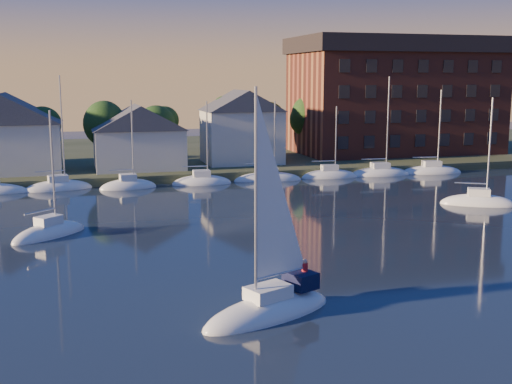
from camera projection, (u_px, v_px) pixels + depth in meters
name	position (u px, v px, depth m)	size (l,w,h in m)	color
ground	(396.00, 351.00, 29.70)	(260.00, 260.00, 0.00)	black
shoreline_land	(167.00, 158.00, 100.69)	(160.00, 50.00, 2.00)	#2D3720
wooden_dock	(193.00, 180.00, 78.92)	(120.00, 3.00, 1.00)	brown
clubhouse_west	(4.00, 132.00, 77.63)	(13.65, 9.45, 9.64)	beige
clubhouse_centre	(139.00, 136.00, 81.13)	(11.55, 8.40, 8.08)	beige
clubhouse_east	(242.00, 126.00, 86.64)	(10.50, 8.40, 9.80)	beige
condo_block	(395.00, 95.00, 98.60)	(31.00, 17.00, 17.40)	brown
tree_line	(192.00, 116.00, 88.60)	(93.40, 5.40, 8.90)	#3D281B
moored_fleet	(164.00, 185.00, 74.99)	(79.50, 2.40, 12.05)	silver
hero_sailboat	(270.00, 305.00, 34.12)	(8.73, 5.73, 13.17)	silver
drifting_sailboat_left	(49.00, 235.00, 51.15)	(6.79, 6.37, 11.07)	silver
drifting_sailboat_right	(478.00, 204.00, 63.60)	(7.64, 5.75, 11.68)	silver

